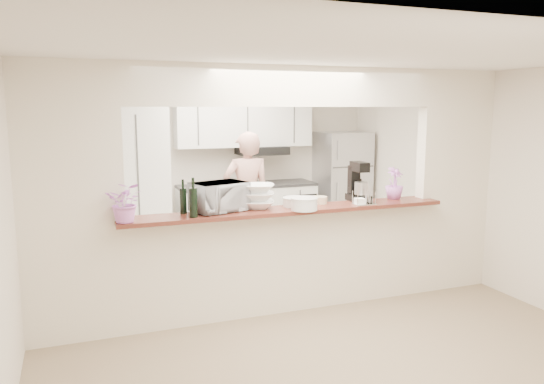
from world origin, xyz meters
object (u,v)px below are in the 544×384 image
refrigerator (342,185)px  person (247,198)px  stand_mixer (358,184)px  toaster_oven (219,197)px

refrigerator → person: size_ratio=0.96×
stand_mixer → person: (-0.70, 1.74, -0.40)m
toaster_oven → person: (0.85, 1.75, -0.35)m
toaster_oven → stand_mixer: stand_mixer is taller
toaster_oven → stand_mixer: size_ratio=1.20×
refrigerator → toaster_oven: 3.80m
stand_mixer → person: bearing=111.9°
toaster_oven → stand_mixer: (1.55, 0.01, 0.05)m
refrigerator → stand_mixer: (-1.20, -2.59, 0.43)m
stand_mixer → refrigerator: bearing=65.1°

